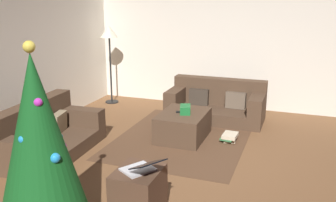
{
  "coord_description": "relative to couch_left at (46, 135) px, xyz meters",
  "views": [
    {
      "loc": [
        -4.3,
        -1.11,
        2.18
      ],
      "look_at": [
        0.53,
        0.65,
        0.75
      ],
      "focal_mm": 39.66,
      "sensor_mm": 36.0,
      "label": 1
    }
  ],
  "objects": [
    {
      "name": "ottoman",
      "position": [
        1.26,
        -1.67,
        -0.07
      ],
      "size": [
        0.95,
        0.71,
        0.42
      ],
      "primitive_type": "cube",
      "color": "#473323",
      "rests_on": "ground_plane"
    },
    {
      "name": "corner_lamp",
      "position": [
        2.75,
        0.42,
        1.11
      ],
      "size": [
        0.36,
        0.36,
        1.63
      ],
      "color": "black",
      "rests_on": "ground_plane"
    },
    {
      "name": "couch_left",
      "position": [
        0.0,
        0.0,
        0.0
      ],
      "size": [
        1.71,
        0.94,
        0.75
      ],
      "rotation": [
        0.0,
        0.0,
        3.19
      ],
      "color": "#473323",
      "rests_on": "ground_plane"
    },
    {
      "name": "couch_right",
      "position": [
        2.44,
        -1.94,
        -0.0
      ],
      "size": [
        0.86,
        1.74,
        0.72
      ],
      "rotation": [
        0.0,
        0.0,
        1.57
      ],
      "color": "#473323",
      "rests_on": "ground_plane"
    },
    {
      "name": "ground_plane",
      "position": [
        0.2,
        -2.26,
        -0.28
      ],
      "size": [
        6.4,
        6.4,
        0.0
      ],
      "primitive_type": "plane",
      "color": "brown"
    },
    {
      "name": "corner_partition",
      "position": [
        3.34,
        -2.26,
        1.02
      ],
      "size": [
        0.12,
        6.4,
        2.6
      ],
      "primitive_type": "cube",
      "color": "silver",
      "rests_on": "ground_plane"
    },
    {
      "name": "gift_box",
      "position": [
        1.25,
        -1.7,
        0.2
      ],
      "size": [
        0.29,
        0.23,
        0.13
      ],
      "primitive_type": "cube",
      "rotation": [
        0.0,
        0.0,
        0.29
      ],
      "color": "#19662D",
      "rests_on": "ottoman"
    },
    {
      "name": "christmas_tree",
      "position": [
        -1.71,
        -1.32,
        0.7
      ],
      "size": [
        0.84,
        0.84,
        1.86
      ],
      "color": "brown",
      "rests_on": "ground_plane"
    },
    {
      "name": "side_table",
      "position": [
        -1.02,
        -1.92,
        -0.02
      ],
      "size": [
        0.52,
        0.44,
        0.52
      ],
      "primitive_type": "cube",
      "color": "#4C3323",
      "rests_on": "ground_plane"
    },
    {
      "name": "book_stack",
      "position": [
        1.35,
        -2.4,
        -0.21
      ],
      "size": [
        0.3,
        0.25,
        0.13
      ],
      "color": "beige",
      "rests_on": "ground_plane"
    },
    {
      "name": "tv_remote",
      "position": [
        1.26,
        -1.63,
        0.15
      ],
      "size": [
        0.09,
        0.17,
        0.02
      ],
      "primitive_type": "cube",
      "rotation": [
        0.0,
        0.0,
        0.24
      ],
      "color": "black",
      "rests_on": "ottoman"
    },
    {
      "name": "laptop",
      "position": [
        -1.06,
        -1.98,
        0.3
      ],
      "size": [
        0.48,
        0.51,
        0.19
      ],
      "color": "silver",
      "rests_on": "side_table"
    },
    {
      "name": "area_rug",
      "position": [
        1.26,
        -1.67,
        -0.28
      ],
      "size": [
        2.6,
        2.0,
        0.01
      ],
      "primitive_type": "cube",
      "color": "#4F3422",
      "rests_on": "ground_plane"
    }
  ]
}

